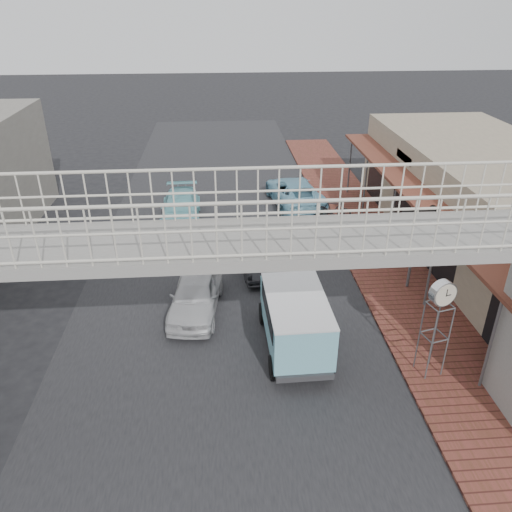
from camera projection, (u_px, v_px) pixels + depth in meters
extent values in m
plane|color=black|center=(222.00, 334.00, 15.70)|extent=(120.00, 120.00, 0.00)
cube|color=black|center=(222.00, 333.00, 15.70)|extent=(10.00, 60.00, 0.01)
cube|color=brown|center=(394.00, 277.00, 18.77)|extent=(3.00, 40.00, 0.10)
cube|color=gray|center=(507.00, 215.00, 19.05)|extent=(6.00, 18.00, 4.00)
cube|color=brown|center=(426.00, 195.00, 18.41)|extent=(1.80, 18.00, 0.12)
cube|color=silver|center=(405.00, 157.00, 21.34)|extent=(0.08, 2.60, 0.90)
cube|color=#B21914|center=(476.00, 217.00, 15.60)|extent=(0.08, 2.20, 0.80)
cube|color=gray|center=(217.00, 244.00, 9.80)|extent=(14.00, 2.00, 0.24)
cube|color=beige|center=(216.00, 195.00, 10.32)|extent=(14.00, 0.08, 1.10)
cube|color=beige|center=(216.00, 233.00, 8.65)|extent=(14.00, 0.08, 1.10)
imported|color=silver|center=(196.00, 294.00, 16.58)|extent=(1.99, 3.98, 1.30)
imported|color=black|center=(258.00, 250.00, 19.39)|extent=(1.85, 4.27, 1.36)
imported|color=#72AEC6|center=(294.00, 192.00, 25.14)|extent=(2.82, 4.99, 1.31)
imported|color=#71BCC4|center=(181.00, 208.00, 23.30)|extent=(1.83, 4.37, 1.26)
cylinder|color=black|center=(263.00, 313.00, 16.10)|extent=(0.25, 0.69, 0.69)
cylinder|color=black|center=(310.00, 311.00, 16.23)|extent=(0.25, 0.69, 0.69)
cylinder|color=black|center=(274.00, 367.00, 13.76)|extent=(0.25, 0.69, 0.69)
cylinder|color=black|center=(328.00, 364.00, 13.89)|extent=(0.25, 0.69, 0.69)
cube|color=#7BC4D6|center=(296.00, 320.00, 14.36)|extent=(1.73, 3.18, 1.33)
cube|color=#7BC4D6|center=(286.00, 293.00, 16.06)|extent=(1.61, 0.92, 0.88)
cube|color=black|center=(297.00, 309.00, 14.19)|extent=(1.76, 2.59, 0.49)
cube|color=silver|center=(297.00, 300.00, 14.04)|extent=(1.75, 3.18, 0.06)
imported|color=black|center=(382.00, 239.00, 20.61)|extent=(1.61, 0.62, 0.83)
imported|color=black|center=(333.00, 210.00, 23.14)|extent=(1.78, 0.99, 1.03)
cylinder|color=#59595B|center=(419.00, 335.00, 13.64)|extent=(0.04, 0.04, 2.20)
cylinder|color=#59595B|center=(435.00, 332.00, 13.80)|extent=(0.04, 0.04, 2.20)
cylinder|color=#59595B|center=(431.00, 347.00, 13.21)|extent=(0.04, 0.04, 2.20)
cylinder|color=#59595B|center=(448.00, 343.00, 13.36)|extent=(0.04, 0.04, 2.20)
cylinder|color=silver|center=(443.00, 293.00, 12.82)|extent=(0.75, 0.43, 0.71)
cylinder|color=beige|center=(446.00, 295.00, 12.71)|extent=(0.61, 0.18, 0.63)
cylinder|color=beige|center=(439.00, 290.00, 12.93)|extent=(0.61, 0.18, 0.63)
cylinder|color=#59595B|center=(413.00, 250.00, 17.40)|extent=(0.10, 0.10, 2.94)
cube|color=black|center=(418.00, 222.00, 16.88)|extent=(1.22, 0.15, 0.91)
cone|color=black|center=(442.00, 221.00, 16.99)|extent=(0.69, 1.16, 1.12)
cube|color=white|center=(417.00, 224.00, 16.86)|extent=(0.81, 0.07, 0.61)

